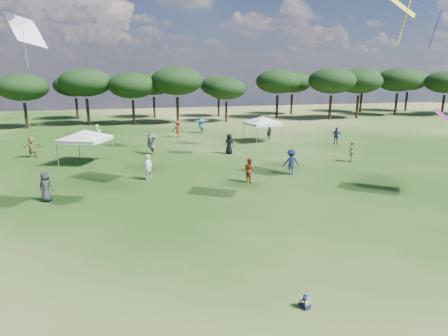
{
  "coord_description": "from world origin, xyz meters",
  "views": [
    {
      "loc": [
        -4.04,
        -6.75,
        6.47
      ],
      "look_at": [
        -0.58,
        6.0,
        3.17
      ],
      "focal_mm": 30.0,
      "sensor_mm": 36.0,
      "label": 1
    }
  ],
  "objects": [
    {
      "name": "tent_left",
      "position": [
        -6.81,
        22.36,
        2.41
      ],
      "size": [
        5.54,
        5.54,
        2.84
      ],
      "rotation": [
        0.0,
        0.0,
        -0.44
      ],
      "color": "gray",
      "rests_on": "ground"
    },
    {
      "name": "festival_crowd",
      "position": [
        -0.68,
        25.02,
        0.89
      ],
      "size": [
        30.33,
        22.37,
        1.93
      ],
      "color": "#937750",
      "rests_on": "ground"
    },
    {
      "name": "toddler",
      "position": [
        0.67,
        1.7,
        0.21
      ],
      "size": [
        0.33,
        0.36,
        0.46
      ],
      "rotation": [
        0.0,
        0.0,
        0.21
      ],
      "color": "#161931",
      "rests_on": "ground"
    },
    {
      "name": "tent_right",
      "position": [
        9.24,
        27.73,
        2.41
      ],
      "size": [
        5.87,
        5.87,
        2.83
      ],
      "rotation": [
        0.0,
        0.0,
        0.14
      ],
      "color": "gray",
      "rests_on": "ground"
    },
    {
      "name": "tree_line",
      "position": [
        2.39,
        47.41,
        5.42
      ],
      "size": [
        108.78,
        17.63,
        7.77
      ],
      "color": "black",
      "rests_on": "ground"
    }
  ]
}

